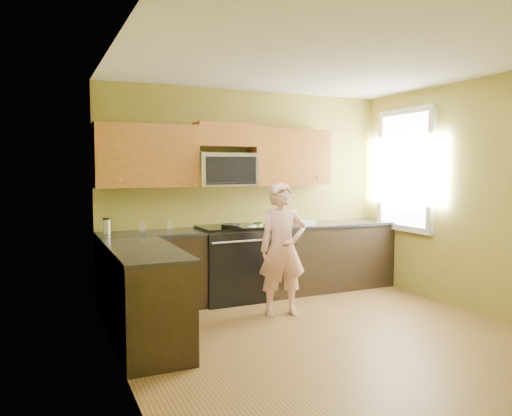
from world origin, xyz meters
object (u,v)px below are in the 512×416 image
stove (230,263)px  butter_tub (258,228)px  frying_pan (231,228)px  travel_mug (107,234)px  woman (283,249)px  microwave (226,186)px

stove → butter_tub: butter_tub is taller
frying_pan → butter_tub: frying_pan is taller
stove → travel_mug: bearing=175.8°
stove → woman: woman is taller
stove → frying_pan: size_ratio=2.27×
woman → butter_tub: woman is taller
woman → frying_pan: (-0.40, 0.58, 0.19)m
stove → microwave: size_ratio=1.25×
frying_pan → travel_mug: 1.45m
travel_mug → microwave: bearing=0.6°
stove → travel_mug: 1.55m
microwave → frying_pan: size_ratio=1.82×
frying_pan → travel_mug: size_ratio=2.25×
woman → travel_mug: size_ratio=8.13×
microwave → woman: (0.34, -0.94, -0.69)m
woman → microwave: bearing=121.9°
butter_tub → travel_mug: travel_mug is taller
microwave → woman: microwave is taller
woman → butter_tub: bearing=101.9°
microwave → frying_pan: (-0.07, -0.35, -0.50)m
butter_tub → travel_mug: size_ratio=0.69×
travel_mug → stove: bearing=-4.2°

